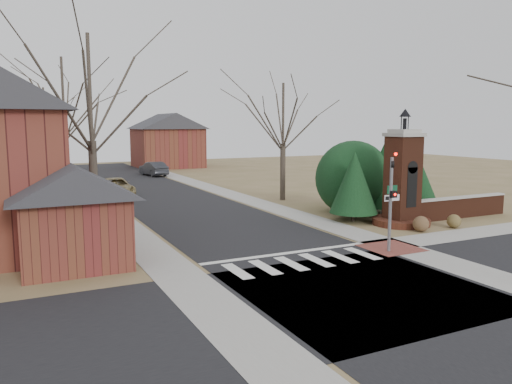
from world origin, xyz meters
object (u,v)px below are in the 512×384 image
traffic_signal_pole (391,194)px  distant_car (153,169)px  pickup_truck (116,188)px  sign_post (392,202)px  brick_gate_monument (402,187)px

traffic_signal_pole → distant_car: (-0.90, 37.14, -1.82)m
pickup_truck → sign_post: bearing=-65.6°
traffic_signal_pole → sign_post: (1.29, 1.41, -0.64)m
traffic_signal_pole → sign_post: bearing=47.6°
traffic_signal_pole → distant_car: size_ratio=0.96×
pickup_truck → brick_gate_monument: bearing=-54.2°
sign_post → brick_gate_monument: (3.41, 3.01, 0.22)m
traffic_signal_pole → pickup_truck: (-7.70, 22.54, -1.86)m
brick_gate_monument → pickup_truck: brick_gate_monument is taller
traffic_signal_pole → brick_gate_monument: (4.70, 4.42, -0.42)m
sign_post → distant_car: sign_post is taller
sign_post → brick_gate_monument: size_ratio=0.42×
pickup_truck → distant_car: distant_car is taller
sign_post → pickup_truck: size_ratio=0.52×
traffic_signal_pole → distant_car: traffic_signal_pole is taller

